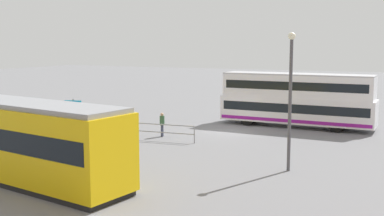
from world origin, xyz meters
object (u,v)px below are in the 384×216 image
Objects in this scene: tram_yellow at (0,136)px; pedestrian_near_railing at (162,123)px; double_decker_bus at (297,100)px; info_sign at (73,108)px; street_lamp at (290,91)px.

pedestrian_near_railing is (-2.29, -11.36, -0.94)m from tram_yellow.
tram_yellow is (9.42, 18.87, -0.16)m from double_decker_bus.
double_decker_bus is 5.02× the size of info_sign.
double_decker_bus is 0.75× the size of tram_yellow.
double_decker_bus is 16.12m from info_sign.
info_sign is at bearing -15.16° from street_lamp.
info_sign is (4.55, -10.84, -0.31)m from tram_yellow.
pedestrian_near_railing is at bearing -175.59° from info_sign.
tram_yellow is at bearing 28.14° from street_lamp.
info_sign is (13.97, 8.03, -0.46)m from double_decker_bus.
street_lamp reaches higher than pedestrian_near_railing.
pedestrian_near_railing is at bearing 46.49° from double_decker_bus.
tram_yellow reaches higher than pedestrian_near_railing.
pedestrian_near_railing is (7.12, 7.50, -1.10)m from double_decker_bus.
info_sign is 0.34× the size of street_lamp.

